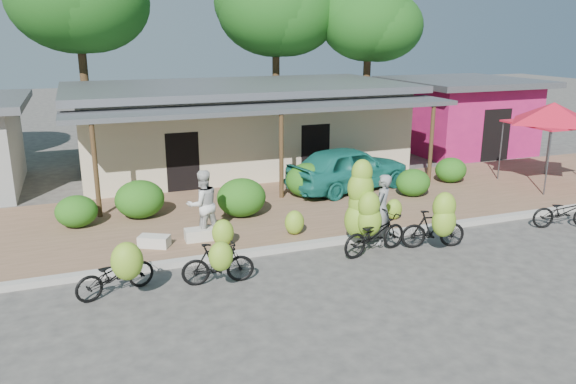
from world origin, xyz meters
name	(u,v)px	position (x,y,z in m)	size (l,w,h in m)	color
ground	(374,274)	(0.00, 0.00, 0.00)	(100.00, 100.00, 0.00)	#3E3C39
sidewalk	(294,209)	(0.00, 5.00, 0.06)	(60.00, 6.00, 0.12)	#8F674D
curb	(336,241)	(0.00, 2.00, 0.07)	(60.00, 0.25, 0.15)	#A8A399
shop_main	(239,126)	(0.00, 10.93, 1.72)	(13.00, 8.50, 3.35)	beige
shop_pink	(460,114)	(10.50, 10.99, 1.67)	(6.00, 6.00, 3.25)	#C11D61
tree_center_right	(271,7)	(3.31, 16.61, 6.45)	(5.72, 5.64, 8.60)	#503420
tree_near_right	(364,20)	(7.31, 14.61, 5.85)	(4.78, 4.63, 7.63)	#503420
hedge_0	(76,211)	(-6.22, 5.40, 0.56)	(1.13, 1.01, 0.88)	#295F15
hedge_1	(140,199)	(-4.50, 5.62, 0.67)	(1.40, 1.26, 1.09)	#295F15
hedge_2	(241,197)	(-1.73, 4.73, 0.68)	(1.43, 1.28, 1.11)	#295F15
hedge_3	(307,180)	(0.82, 5.93, 0.67)	(1.41, 1.27, 1.10)	#295F15
hedge_4	(413,183)	(4.08, 4.78, 0.56)	(1.13, 1.02, 0.88)	#295F15
hedge_5	(451,170)	(6.30, 5.81, 0.56)	(1.12, 1.01, 0.88)	#295F15
red_canopy	(553,113)	(9.29, 4.45, 2.61)	(3.50, 3.50, 2.86)	#59595E
bike_far_left	(118,271)	(-5.47, 0.85, 0.56)	(1.81, 1.45, 1.34)	black
bike_left	(218,262)	(-3.42, 0.62, 0.55)	(1.62, 1.18, 1.21)	black
bike_center	(368,217)	(0.55, 1.36, 0.87)	(2.00, 1.39, 2.27)	black
bike_right	(437,224)	(2.12, 0.69, 0.71)	(1.71, 1.32, 1.63)	black
bike_far_right	(564,212)	(6.47, 0.91, 0.46)	(1.86, 1.10, 0.92)	black
loose_banana_a	(223,233)	(-2.83, 2.59, 0.46)	(0.55, 0.47, 0.69)	#73B12C
loose_banana_b	(294,222)	(-0.86, 2.74, 0.45)	(0.52, 0.44, 0.65)	#73B12C
loose_banana_c	(394,209)	(2.24, 2.90, 0.42)	(0.48, 0.41, 0.60)	#73B12C
sack_near	(202,234)	(-3.24, 3.21, 0.27)	(0.85, 0.40, 0.30)	silver
sack_far	(154,241)	(-4.45, 3.14, 0.26)	(0.75, 0.38, 0.28)	silver
vendor	(382,209)	(1.10, 1.63, 0.92)	(0.67, 0.44, 1.83)	gray
bystander	(203,204)	(-3.15, 3.34, 1.02)	(0.88, 0.68, 1.80)	silver
teal_van	(349,168)	(2.44, 6.20, 0.87)	(1.77, 4.41, 1.50)	#187063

